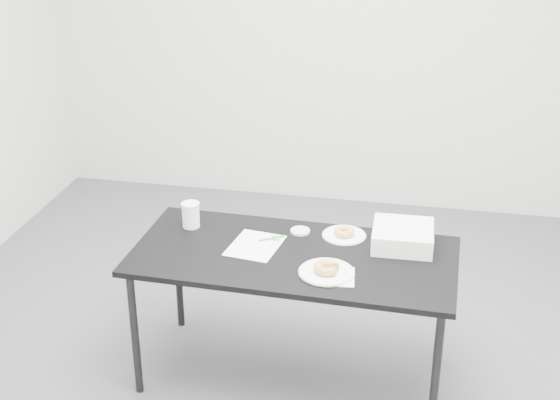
% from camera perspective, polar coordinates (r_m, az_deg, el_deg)
% --- Properties ---
extents(floor, '(4.00, 4.00, 0.00)m').
position_cam_1_polar(floor, '(4.21, -1.04, -10.89)').
color(floor, '#4E4E53').
rests_on(floor, ground).
extents(wall_back, '(4.00, 0.02, 2.70)m').
position_cam_1_polar(wall_back, '(5.51, 3.48, 13.06)').
color(wall_back, silver).
rests_on(wall_back, floor).
extents(table, '(1.54, 0.76, 0.69)m').
position_cam_1_polar(table, '(3.69, 1.00, -4.67)').
color(table, black).
rests_on(table, floor).
extents(scorecard, '(0.26, 0.32, 0.00)m').
position_cam_1_polar(scorecard, '(3.74, -1.84, -3.34)').
color(scorecard, white).
rests_on(scorecard, table).
extents(logo_patch, '(0.05, 0.05, 0.00)m').
position_cam_1_polar(logo_patch, '(3.80, -0.32, -2.82)').
color(logo_patch, green).
rests_on(logo_patch, scorecard).
extents(pen, '(0.11, 0.08, 0.01)m').
position_cam_1_polar(pen, '(3.79, -0.65, -2.81)').
color(pen, '#0D9650').
rests_on(pen, scorecard).
extents(napkin, '(0.19, 0.19, 0.00)m').
position_cam_1_polar(napkin, '(3.49, 4.01, -5.59)').
color(napkin, white).
rests_on(napkin, table).
extents(plate_near, '(0.25, 0.25, 0.01)m').
position_cam_1_polar(plate_near, '(3.51, 3.42, -5.29)').
color(plate_near, white).
rests_on(plate_near, napkin).
extents(donut_near, '(0.12, 0.12, 0.04)m').
position_cam_1_polar(donut_near, '(3.49, 3.43, -4.96)').
color(donut_near, '#C78C3F').
rests_on(donut_near, plate_near).
extents(plate_far, '(0.22, 0.22, 0.01)m').
position_cam_1_polar(plate_far, '(3.84, 4.71, -2.59)').
color(plate_far, white).
rests_on(plate_far, table).
extents(donut_far, '(0.11, 0.11, 0.03)m').
position_cam_1_polar(donut_far, '(3.83, 4.72, -2.33)').
color(donut_far, '#C78C3F').
rests_on(donut_far, plate_far).
extents(coffee_cup, '(0.09, 0.09, 0.13)m').
position_cam_1_polar(coffee_cup, '(3.92, -6.54, -1.08)').
color(coffee_cup, white).
rests_on(coffee_cup, table).
extents(cup_lid, '(0.10, 0.10, 0.01)m').
position_cam_1_polar(cup_lid, '(3.86, 1.48, -2.28)').
color(cup_lid, silver).
rests_on(cup_lid, table).
extents(bakery_box, '(0.29, 0.29, 0.09)m').
position_cam_1_polar(bakery_box, '(3.76, 8.97, -2.64)').
color(bakery_box, white).
rests_on(bakery_box, table).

